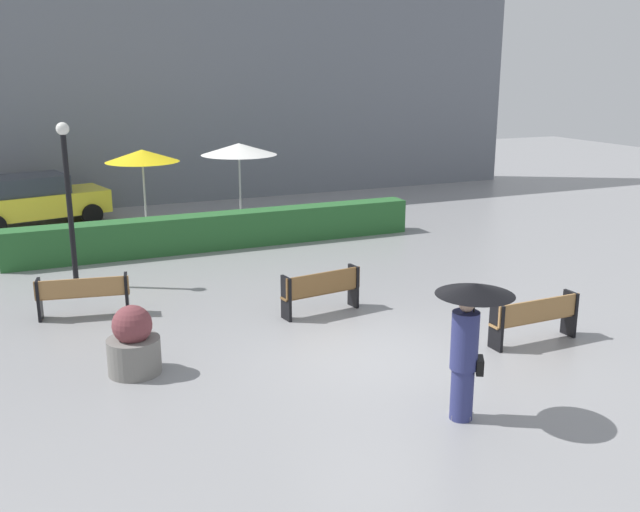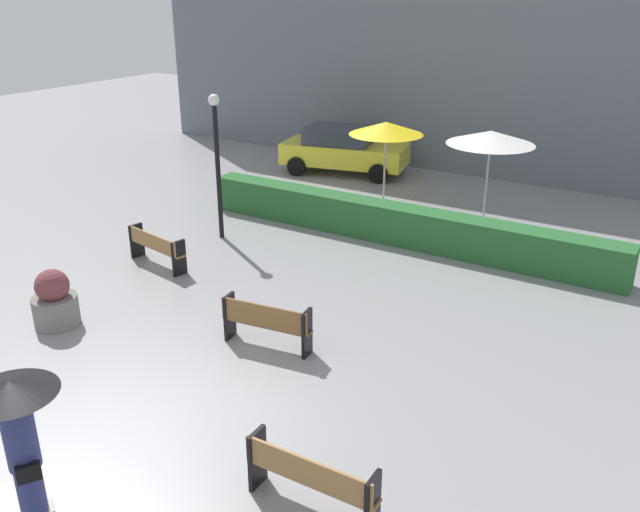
% 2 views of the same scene
% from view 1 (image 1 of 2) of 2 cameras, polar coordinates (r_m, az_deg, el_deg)
% --- Properties ---
extents(ground_plane, '(60.00, 60.00, 0.00)m').
position_cam_1_polar(ground_plane, '(12.46, 4.23, -7.93)').
color(ground_plane, gray).
extents(bench_far_left, '(1.79, 0.65, 0.82)m').
position_cam_1_polar(bench_far_left, '(14.88, -18.22, -2.82)').
color(bench_far_left, '#9E7242').
rests_on(bench_far_left, ground).
extents(bench_near_right, '(1.78, 0.38, 0.84)m').
position_cam_1_polar(bench_near_right, '(13.39, 16.69, -4.60)').
color(bench_near_right, '#9E7242').
rests_on(bench_near_right, ground).
extents(bench_mid_center, '(1.71, 0.56, 0.87)m').
position_cam_1_polar(bench_mid_center, '(14.33, 0.14, -2.61)').
color(bench_mid_center, brown).
rests_on(bench_mid_center, ground).
extents(pedestrian_with_umbrella, '(1.08, 1.08, 2.00)m').
position_cam_1_polar(pedestrian_with_umbrella, '(10.06, 11.70, -5.64)').
color(pedestrian_with_umbrella, navy).
rests_on(pedestrian_with_umbrella, ground).
extents(planter_pot, '(0.85, 0.85, 1.14)m').
position_cam_1_polar(planter_pot, '(12.00, -14.54, -6.76)').
color(planter_pot, slate).
rests_on(planter_pot, ground).
extents(lamp_post, '(0.28, 0.28, 3.64)m').
position_cam_1_polar(lamp_post, '(16.70, -19.32, 5.20)').
color(lamp_post, black).
rests_on(lamp_post, ground).
extents(patio_umbrella_yellow, '(2.10, 2.10, 2.49)m').
position_cam_1_polar(patio_umbrella_yellow, '(21.36, -13.88, 7.69)').
color(patio_umbrella_yellow, silver).
rests_on(patio_umbrella_yellow, ground).
extents(patio_umbrella_white, '(2.31, 2.31, 2.53)m').
position_cam_1_polar(patio_umbrella_white, '(22.24, -6.43, 8.39)').
color(patio_umbrella_white, silver).
rests_on(patio_umbrella_white, ground).
extents(hedge_strip, '(11.10, 0.70, 0.96)m').
position_cam_1_polar(hedge_strip, '(19.72, -7.84, 2.00)').
color(hedge_strip, '#28602D').
rests_on(hedge_strip, ground).
extents(building_facade, '(28.00, 1.20, 9.04)m').
position_cam_1_polar(building_facade, '(26.69, -12.25, 13.89)').
color(building_facade, slate).
rests_on(building_facade, ground).
extents(parked_car, '(4.48, 2.69, 1.57)m').
position_cam_1_polar(parked_car, '(23.94, -21.71, 4.18)').
color(parked_car, yellow).
rests_on(parked_car, ground).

